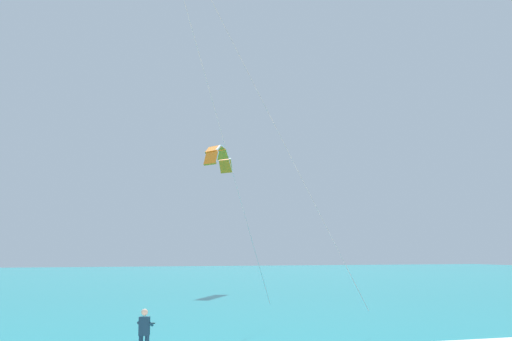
{
  "coord_description": "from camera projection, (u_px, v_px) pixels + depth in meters",
  "views": [
    {
      "loc": [
        -4.59,
        -3.88,
        3.56
      ],
      "look_at": [
        2.75,
        18.31,
        6.52
      ],
      "focal_mm": 44.57,
      "sensor_mm": 36.0,
      "label": 1
    }
  ],
  "objects": [
    {
      "name": "kite_distant",
      "position": [
        218.0,
        155.0,
        53.63
      ],
      "size": [
        3.72,
        5.41,
        2.03
      ],
      "color": "orange"
    },
    {
      "name": "kitesurfer",
      "position": [
        144.0,
        332.0,
        20.54
      ],
      "size": [
        0.64,
        0.64,
        1.69
      ],
      "color": "#143347",
      "rests_on": "ground"
    },
    {
      "name": "sea",
      "position": [
        84.0,
        280.0,
        74.63
      ],
      "size": [
        200.0,
        120.0,
        0.2
      ],
      "primitive_type": "cube",
      "color": "teal",
      "rests_on": "ground"
    }
  ]
}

